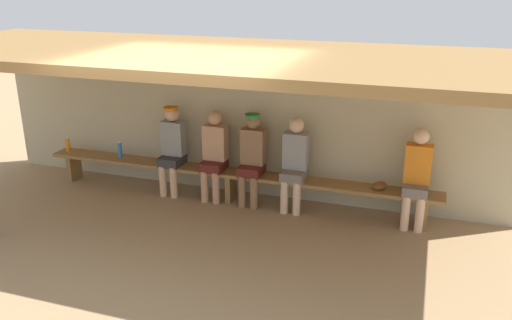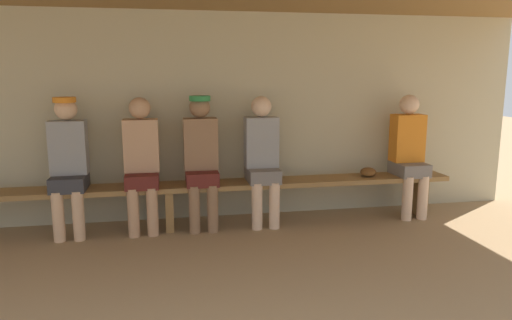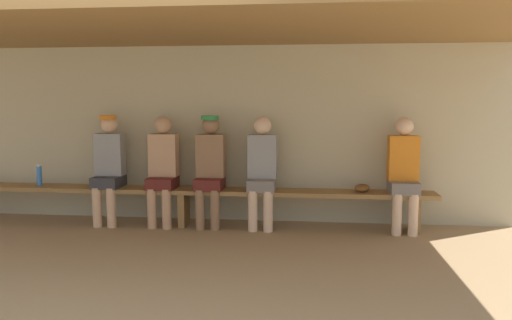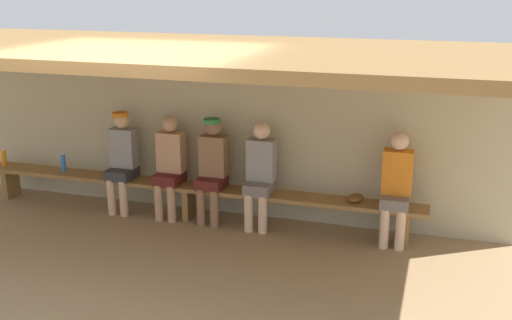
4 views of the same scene
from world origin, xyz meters
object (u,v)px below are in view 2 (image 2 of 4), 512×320
object	(u,v)px
player_near_post	(409,151)
player_middle	(262,155)
bench	(169,192)
player_leftmost	(68,160)
player_rightmost	(142,159)
baseball_glove_worn	(368,172)
player_in_blue	(201,156)

from	to	relation	value
player_near_post	player_middle	world-z (taller)	same
bench	player_middle	size ratio (longest dim) A/B	4.49
player_leftmost	player_near_post	distance (m)	3.54
player_rightmost	baseball_glove_worn	world-z (taller)	player_rightmost
player_leftmost	player_rightmost	bearing A→B (deg)	-0.04
player_in_blue	player_leftmost	xyz separation A→B (m)	(-1.27, 0.00, 0.00)
baseball_glove_worn	player_near_post	bearing A→B (deg)	112.65
bench	player_leftmost	size ratio (longest dim) A/B	4.46
player_rightmost	player_leftmost	distance (m)	0.68
player_in_blue	baseball_glove_worn	size ratio (longest dim) A/B	5.60
player_near_post	player_leftmost	bearing A→B (deg)	179.99
player_rightmost	player_near_post	size ratio (longest dim) A/B	1.00
player_rightmost	player_leftmost	world-z (taller)	player_leftmost
player_middle	baseball_glove_worn	distance (m)	1.20
bench	baseball_glove_worn	bearing A→B (deg)	0.40
bench	player_rightmost	bearing A→B (deg)	179.31
player_rightmost	player_near_post	xyz separation A→B (m)	(2.86, 0.00, 0.00)
player_near_post	player_in_blue	bearing A→B (deg)	179.99
player_leftmost	player_near_post	world-z (taller)	player_leftmost
bench	player_middle	distance (m)	1.02
player_leftmost	player_near_post	size ratio (longest dim) A/B	1.01
player_in_blue	player_middle	distance (m)	0.63
player_leftmost	player_in_blue	bearing A→B (deg)	0.00
bench	player_near_post	xyz separation A→B (m)	(2.61, 0.00, 0.34)
player_rightmost	baseball_glove_worn	distance (m)	2.41
player_leftmost	player_near_post	xyz separation A→B (m)	(3.54, -0.00, -0.02)
player_in_blue	player_middle	world-z (taller)	player_in_blue
bench	player_middle	bearing A→B (deg)	0.18
player_rightmost	player_middle	distance (m)	1.21
bench	player_middle	world-z (taller)	player_middle
player_rightmost	player_middle	world-z (taller)	same
bench	player_middle	xyz separation A→B (m)	(0.96, 0.00, 0.34)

